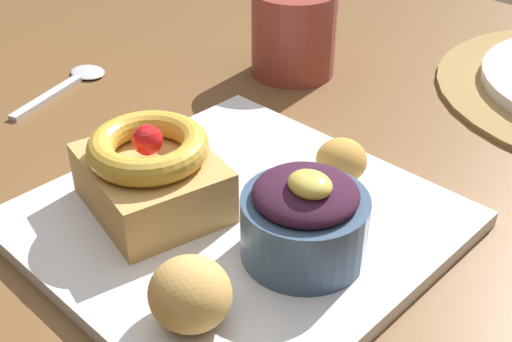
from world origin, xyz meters
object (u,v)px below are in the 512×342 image
cake_slice (151,172)px  coffee_mug (294,33)px  front_plate (237,222)px  fritter_middle (190,294)px  berry_ramekin (305,218)px  fritter_front (341,160)px  spoon (71,82)px

cake_slice → coffee_mug: bearing=110.1°
cake_slice → coffee_mug: coffee_mug is taller
front_plate → coffee_mug: (-0.15, 0.23, 0.04)m
cake_slice → fritter_middle: (0.10, -0.06, -0.01)m
front_plate → cake_slice: bearing=-147.0°
berry_ramekin → coffee_mug: (-0.21, 0.22, 0.00)m
front_plate → coffee_mug: bearing=122.8°
front_plate → fritter_front: 0.09m
berry_ramekin → coffee_mug: coffee_mug is taller
fritter_front → fritter_middle: (0.03, -0.18, 0.00)m
front_plate → fritter_middle: fritter_middle is taller
fritter_front → spoon: fritter_front is taller
cake_slice → fritter_middle: bearing=-27.9°
front_plate → cake_slice: 0.07m
berry_ramekin → coffee_mug: 0.30m
coffee_mug → cake_slice: bearing=-69.9°
berry_ramekin → spoon: bearing=172.5°
front_plate → coffee_mug: 0.27m
berry_ramekin → coffee_mug: size_ratio=0.94×
front_plate → berry_ramekin: size_ratio=3.23×
fritter_front → spoon: 0.31m
coffee_mug → spoon: bearing=-128.2°
cake_slice → spoon: bearing=161.2°
fritter_front → berry_ramekin: bearing=-67.0°
fritter_middle → cake_slice: bearing=152.1°
fritter_front → coffee_mug: bearing=140.9°
coffee_mug → fritter_front: bearing=-39.1°
fritter_middle → spoon: 0.37m
spoon → cake_slice: bearing=-127.3°
front_plate → fritter_middle: bearing=-59.0°
front_plate → spoon: front_plate is taller
fritter_front → spoon: size_ratio=0.31×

